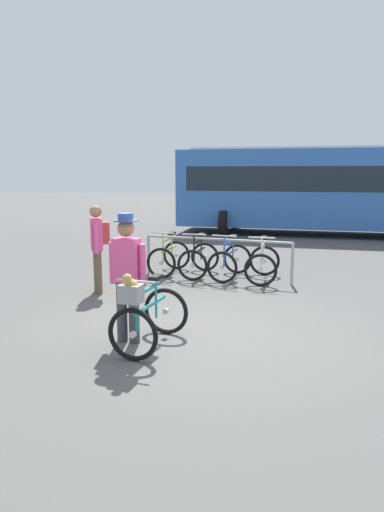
# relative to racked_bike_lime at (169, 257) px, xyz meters

# --- Properties ---
(ground_plane) EXTENTS (80.00, 80.00, 0.00)m
(ground_plane) POSITION_rel_racked_bike_lime_xyz_m (1.57, -3.70, -0.37)
(ground_plane) COLOR #514F4C
(bike_rack_rail) EXTENTS (3.20, 0.36, 0.88)m
(bike_rack_rail) POSITION_rel_racked_bike_lime_xyz_m (1.13, -0.29, 0.30)
(bike_rack_rail) COLOR #99999E
(bike_rack_rail) RESTS_ON ground
(racked_bike_lime) EXTENTS (0.71, 1.12, 0.97)m
(racked_bike_lime) POSITION_rel_racked_bike_lime_xyz_m (0.00, 0.00, 0.00)
(racked_bike_lime) COLOR black
(racked_bike_lime) RESTS_ON ground
(racked_bike_black) EXTENTS (0.70, 1.12, 0.97)m
(racked_bike_black) POSITION_rel_racked_bike_lime_xyz_m (0.70, -0.07, -0.00)
(racked_bike_black) COLOR black
(racked_bike_black) RESTS_ON ground
(racked_bike_blue) EXTENTS (0.82, 1.18, 0.97)m
(racked_bike_blue) POSITION_rel_racked_bike_lime_xyz_m (1.39, -0.14, 0.00)
(racked_bike_blue) COLOR black
(racked_bike_blue) RESTS_ON ground
(racked_bike_white) EXTENTS (0.68, 1.11, 0.97)m
(racked_bike_white) POSITION_rel_racked_bike_lime_xyz_m (2.09, -0.20, -0.00)
(racked_bike_white) COLOR black
(racked_bike_white) RESTS_ON ground
(featured_bicycle) EXTENTS (0.76, 1.23, 1.09)m
(featured_bicycle) POSITION_rel_racked_bike_lime_xyz_m (1.06, -4.45, 0.12)
(featured_bicycle) COLOR black
(featured_bicycle) RESTS_ON ground
(person_with_featured_bike) EXTENTS (0.53, 0.32, 1.72)m
(person_with_featured_bike) POSITION_rel_racked_bike_lime_xyz_m (0.73, -4.25, 0.58)
(person_with_featured_bike) COLOR #383842
(person_with_featured_bike) RESTS_ON ground
(pedestrian_with_backpack) EXTENTS (0.44, 0.47, 1.64)m
(pedestrian_with_backpack) POSITION_rel_racked_bike_lime_xyz_m (-0.78, -1.94, 0.57)
(pedestrian_with_backpack) COLOR brown
(pedestrian_with_backpack) RESTS_ON ground
(bus_distant) EXTENTS (10.01, 3.44, 3.08)m
(bus_distant) POSITION_rel_racked_bike_lime_xyz_m (3.28, 7.68, 1.37)
(bus_distant) COLOR #3366B7
(bus_distant) RESTS_ON ground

